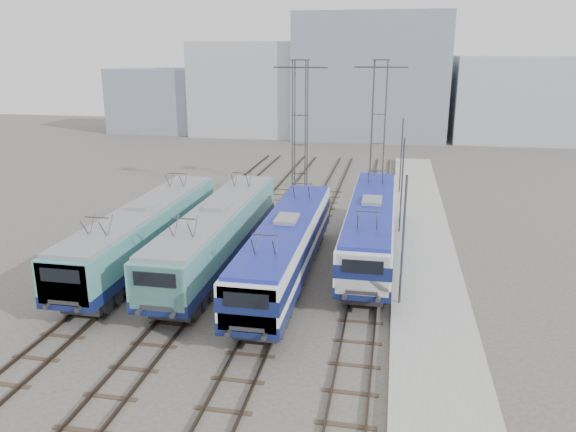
% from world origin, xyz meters
% --- Properties ---
extents(ground, '(160.00, 160.00, 0.00)m').
position_xyz_m(ground, '(0.00, 0.00, 0.00)').
color(ground, '#514C47').
extents(platform, '(4.00, 70.00, 0.30)m').
position_xyz_m(platform, '(10.20, 8.00, 0.15)').
color(platform, '#9E9E99').
rests_on(platform, ground).
extents(locomotive_far_left, '(2.86, 18.05, 3.40)m').
position_xyz_m(locomotive_far_left, '(-6.75, 5.19, 2.25)').
color(locomotive_far_left, '#10194A').
rests_on(locomotive_far_left, ground).
extents(locomotive_center_left, '(2.92, 18.45, 3.47)m').
position_xyz_m(locomotive_center_left, '(-2.25, 5.62, 2.30)').
color(locomotive_center_left, '#10194A').
rests_on(locomotive_center_left, ground).
extents(locomotive_center_right, '(2.81, 17.78, 3.34)m').
position_xyz_m(locomotive_center_right, '(2.25, 4.22, 2.27)').
color(locomotive_center_right, '#10194A').
rests_on(locomotive_center_right, ground).
extents(locomotive_far_right, '(2.85, 18.05, 3.39)m').
position_xyz_m(locomotive_far_right, '(6.75, 8.92, 2.30)').
color(locomotive_far_right, '#10194A').
rests_on(locomotive_far_right, ground).
extents(catenary_tower_west, '(4.50, 1.20, 12.00)m').
position_xyz_m(catenary_tower_west, '(0.00, 22.00, 6.64)').
color(catenary_tower_west, '#3F4247').
rests_on(catenary_tower_west, ground).
extents(catenary_tower_east, '(4.50, 1.20, 12.00)m').
position_xyz_m(catenary_tower_east, '(6.50, 24.00, 6.64)').
color(catenary_tower_east, '#3F4247').
rests_on(catenary_tower_east, ground).
extents(mast_front, '(0.12, 0.12, 7.00)m').
position_xyz_m(mast_front, '(8.60, 2.00, 3.50)').
color(mast_front, '#3F4247').
rests_on(mast_front, ground).
extents(mast_mid, '(0.12, 0.12, 7.00)m').
position_xyz_m(mast_mid, '(8.60, 14.00, 3.50)').
color(mast_mid, '#3F4247').
rests_on(mast_mid, ground).
extents(mast_rear, '(0.12, 0.12, 7.00)m').
position_xyz_m(mast_rear, '(8.60, 26.00, 3.50)').
color(mast_rear, '#3F4247').
rests_on(mast_rear, ground).
extents(building_west, '(18.00, 12.00, 14.00)m').
position_xyz_m(building_west, '(-14.00, 62.00, 7.00)').
color(building_west, '#A9AFBB').
rests_on(building_west, ground).
extents(building_center, '(22.00, 14.00, 18.00)m').
position_xyz_m(building_center, '(4.00, 62.00, 9.00)').
color(building_center, gray).
rests_on(building_center, ground).
extents(building_east, '(16.00, 12.00, 12.00)m').
position_xyz_m(building_east, '(24.00, 62.00, 6.00)').
color(building_east, '#A9AFBB').
rests_on(building_east, ground).
extents(building_far_west, '(14.00, 10.00, 10.00)m').
position_xyz_m(building_far_west, '(-30.00, 62.00, 5.00)').
color(building_far_west, gray).
rests_on(building_far_west, ground).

